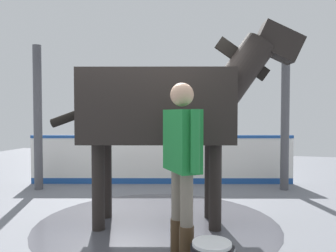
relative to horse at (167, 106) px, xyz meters
name	(u,v)px	position (x,y,z in m)	size (l,w,h in m)	color
ground_plane	(139,224)	(0.37, 0.09, -1.57)	(16.00, 16.00, 0.02)	slate
wet_patch	(157,223)	(0.12, 0.03, -1.56)	(3.22, 3.22, 0.00)	#4C4C54
barrier_wall	(162,161)	(0.74, -2.42, -1.09)	(5.33, 1.41, 1.02)	white
roof_post_near	(285,118)	(-1.70, -2.48, -0.17)	(0.16, 0.16, 2.78)	#4C4C51
roof_post_far	(38,118)	(2.92, -1.33, -0.17)	(0.16, 0.16, 2.78)	#4C4C51
horse	(167,106)	(0.00, 0.00, 0.00)	(3.28, 1.38, 2.68)	black
handler	(182,156)	(-0.41, 0.97, -0.52)	(0.48, 0.59, 1.78)	#47331E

